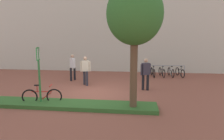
{
  "coord_description": "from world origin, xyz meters",
  "views": [
    {
      "loc": [
        2.16,
        -9.72,
        2.83
      ],
      "look_at": [
        0.85,
        1.02,
        1.04
      ],
      "focal_mm": 32.12,
      "sensor_mm": 36.0,
      "label": 1
    }
  ],
  "objects_px": {
    "person_shirt_blue": "(73,66)",
    "person_suited_navy": "(146,72)",
    "bike_rack_cluster": "(166,72)",
    "parking_sign_post": "(39,68)",
    "person_shirt_white": "(85,69)",
    "bike_at_sign": "(42,96)",
    "bollard_steel": "(143,74)",
    "tree_sidewalk": "(135,15)"
  },
  "relations": [
    {
      "from": "person_shirt_blue",
      "to": "person_suited_navy",
      "type": "height_order",
      "value": "same"
    },
    {
      "from": "bike_rack_cluster",
      "to": "person_shirt_blue",
      "type": "bearing_deg",
      "value": -161.7
    },
    {
      "from": "bike_at_sign",
      "to": "person_shirt_white",
      "type": "distance_m",
      "value": 3.73
    },
    {
      "from": "bike_rack_cluster",
      "to": "bike_at_sign",
      "type": "bearing_deg",
      "value": -131.77
    },
    {
      "from": "tree_sidewalk",
      "to": "bike_at_sign",
      "type": "bearing_deg",
      "value": 176.25
    },
    {
      "from": "bike_rack_cluster",
      "to": "person_shirt_blue",
      "type": "relative_size",
      "value": 1.54
    },
    {
      "from": "bike_at_sign",
      "to": "person_shirt_white",
      "type": "relative_size",
      "value": 0.96
    },
    {
      "from": "person_shirt_white",
      "to": "bike_at_sign",
      "type": "bearing_deg",
      "value": -105.63
    },
    {
      "from": "parking_sign_post",
      "to": "bollard_steel",
      "type": "bearing_deg",
      "value": 50.7
    },
    {
      "from": "bike_rack_cluster",
      "to": "bollard_steel",
      "type": "distance_m",
      "value": 2.35
    },
    {
      "from": "person_shirt_white",
      "to": "person_shirt_blue",
      "type": "height_order",
      "value": "same"
    },
    {
      "from": "bike_at_sign",
      "to": "bollard_steel",
      "type": "bearing_deg",
      "value": 49.88
    },
    {
      "from": "bike_at_sign",
      "to": "person_shirt_white",
      "type": "bearing_deg",
      "value": 74.37
    },
    {
      "from": "tree_sidewalk",
      "to": "person_shirt_white",
      "type": "xyz_separation_m",
      "value": [
        -2.86,
        3.79,
        -2.63
      ]
    },
    {
      "from": "person_shirt_blue",
      "to": "person_suited_navy",
      "type": "relative_size",
      "value": 1.0
    },
    {
      "from": "bike_rack_cluster",
      "to": "bollard_steel",
      "type": "relative_size",
      "value": 2.94
    },
    {
      "from": "tree_sidewalk",
      "to": "person_shirt_blue",
      "type": "xyz_separation_m",
      "value": [
        -4.04,
        5.02,
        -2.63
      ]
    },
    {
      "from": "person_shirt_blue",
      "to": "person_suited_navy",
      "type": "xyz_separation_m",
      "value": [
        4.64,
        -1.91,
        0.0
      ]
    },
    {
      "from": "tree_sidewalk",
      "to": "bollard_steel",
      "type": "bearing_deg",
      "value": 84.13
    },
    {
      "from": "person_shirt_white",
      "to": "person_shirt_blue",
      "type": "xyz_separation_m",
      "value": [
        -1.18,
        1.23,
        0.0
      ]
    },
    {
      "from": "parking_sign_post",
      "to": "bike_rack_cluster",
      "type": "relative_size",
      "value": 0.92
    },
    {
      "from": "tree_sidewalk",
      "to": "parking_sign_post",
      "type": "height_order",
      "value": "tree_sidewalk"
    },
    {
      "from": "bollard_steel",
      "to": "person_suited_navy",
      "type": "xyz_separation_m",
      "value": [
        0.03,
        -2.38,
        0.53
      ]
    },
    {
      "from": "bike_at_sign",
      "to": "bollard_steel",
      "type": "height_order",
      "value": "bollard_steel"
    },
    {
      "from": "parking_sign_post",
      "to": "person_shirt_blue",
      "type": "xyz_separation_m",
      "value": [
        -0.19,
        4.92,
        -0.61
      ]
    },
    {
      "from": "person_shirt_blue",
      "to": "person_suited_navy",
      "type": "distance_m",
      "value": 5.02
    },
    {
      "from": "bike_rack_cluster",
      "to": "parking_sign_post",
      "type": "bearing_deg",
      "value": -131.13
    },
    {
      "from": "person_shirt_blue",
      "to": "person_shirt_white",
      "type": "bearing_deg",
      "value": -46.26
    },
    {
      "from": "bollard_steel",
      "to": "person_shirt_white",
      "type": "distance_m",
      "value": 3.86
    },
    {
      "from": "bike_at_sign",
      "to": "person_shirt_blue",
      "type": "xyz_separation_m",
      "value": [
        -0.19,
        4.77,
        0.63
      ]
    },
    {
      "from": "bollard_steel",
      "to": "person_shirt_blue",
      "type": "bearing_deg",
      "value": -174.15
    },
    {
      "from": "tree_sidewalk",
      "to": "bike_rack_cluster",
      "type": "xyz_separation_m",
      "value": [
        2.27,
        7.11,
        -3.26
      ]
    },
    {
      "from": "tree_sidewalk",
      "to": "person_suited_navy",
      "type": "height_order",
      "value": "tree_sidewalk"
    },
    {
      "from": "tree_sidewalk",
      "to": "bike_rack_cluster",
      "type": "distance_m",
      "value": 8.15
    },
    {
      "from": "tree_sidewalk",
      "to": "bike_at_sign",
      "type": "distance_m",
      "value": 5.05
    },
    {
      "from": "bollard_steel",
      "to": "person_shirt_blue",
      "type": "height_order",
      "value": "person_shirt_blue"
    },
    {
      "from": "tree_sidewalk",
      "to": "bollard_steel",
      "type": "xyz_separation_m",
      "value": [
        0.56,
        5.5,
        -3.16
      ]
    },
    {
      "from": "bike_rack_cluster",
      "to": "person_suited_navy",
      "type": "bearing_deg",
      "value": -112.72
    },
    {
      "from": "bollard_steel",
      "to": "person_shirt_blue",
      "type": "xyz_separation_m",
      "value": [
        -4.61,
        -0.47,
        0.53
      ]
    },
    {
      "from": "person_suited_navy",
      "to": "bike_at_sign",
      "type": "bearing_deg",
      "value": -147.27
    },
    {
      "from": "tree_sidewalk",
      "to": "bike_rack_cluster",
      "type": "bearing_deg",
      "value": 72.28
    },
    {
      "from": "bike_at_sign",
      "to": "bike_rack_cluster",
      "type": "bearing_deg",
      "value": 48.23
    }
  ]
}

